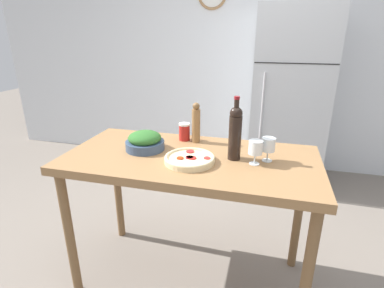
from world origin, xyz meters
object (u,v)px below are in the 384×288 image
pepper_mill (196,123)px  wine_bottle (235,132)px  refrigerator (289,100)px  homemade_pizza (190,159)px  salt_canister (184,132)px  wine_glass_far (268,146)px  wine_glass_near (255,149)px  salad_bowl (145,141)px

pepper_mill → wine_bottle: bearing=-38.0°
refrigerator → homemade_pizza: refrigerator is taller
salt_canister → pepper_mill: bearing=-11.5°
pepper_mill → homemade_pizza: 0.35m
wine_glass_far → pepper_mill: (-0.46, 0.20, 0.04)m
wine_glass_near → refrigerator: bearing=82.0°
wine_glass_far → pepper_mill: pepper_mill is taller
refrigerator → wine_bottle: size_ratio=5.11×
pepper_mill → salad_bowl: 0.35m
wine_glass_far → salt_canister: bearing=158.4°
refrigerator → pepper_mill: size_ratio=6.97×
wine_glass_far → pepper_mill: size_ratio=0.51×
wine_bottle → salt_canister: size_ratio=3.11×
wine_glass_near → salt_canister: 0.55m
salad_bowl → homemade_pizza: (0.32, -0.12, -0.03)m
pepper_mill → salt_canister: pepper_mill is taller
wine_glass_far → refrigerator: bearing=83.9°
wine_glass_far → salad_bowl: size_ratio=0.57×
wine_glass_near → homemade_pizza: 0.36m
wine_bottle → wine_glass_far: 0.20m
homemade_pizza → refrigerator: bearing=71.7°
salad_bowl → salt_canister: (0.18, 0.23, 0.01)m
wine_glass_far → wine_bottle: bearing=-174.5°
wine_bottle → pepper_mill: bearing=142.0°
salt_canister → wine_bottle: bearing=-32.9°
pepper_mill → salt_canister: bearing=168.5°
wine_glass_near → wine_glass_far: size_ratio=1.00×
refrigerator → wine_bottle: (-0.36, -1.67, 0.15)m
pepper_mill → wine_glass_near: bearing=-33.4°
wine_bottle → wine_glass_near: (0.12, -0.04, -0.07)m
wine_glass_far → pepper_mill: 0.50m
refrigerator → wine_bottle: bearing=-102.2°
refrigerator → salad_bowl: refrigerator is taller
refrigerator → salt_canister: (-0.72, -1.44, 0.04)m
wine_glass_near → homemade_pizza: bearing=-169.0°
refrigerator → salt_canister: refrigerator is taller
wine_bottle → salad_bowl: size_ratio=1.52×
pepper_mill → salad_bowl: size_ratio=1.11×
pepper_mill → salt_canister: (-0.08, 0.02, -0.07)m
wine_glass_near → wine_glass_far: bearing=43.3°
wine_bottle → pepper_mill: (-0.28, 0.22, -0.03)m
refrigerator → wine_bottle: 1.72m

